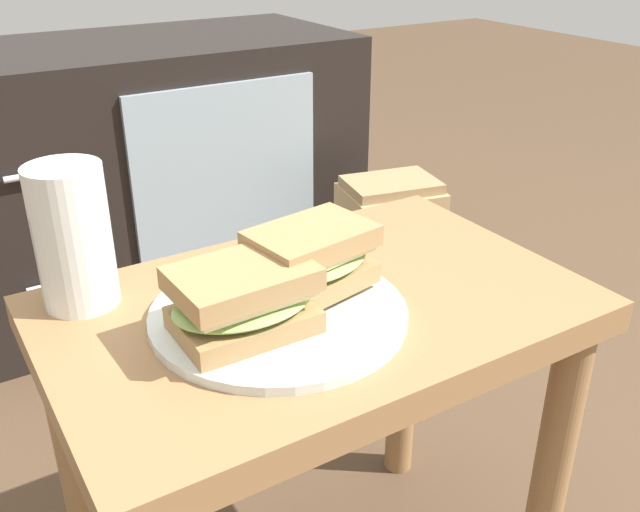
{
  "coord_description": "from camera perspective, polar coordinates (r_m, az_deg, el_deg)",
  "views": [
    {
      "loc": [
        -0.34,
        -0.55,
        0.83
      ],
      "look_at": [
        0.0,
        0.0,
        0.51
      ],
      "focal_mm": 39.77,
      "sensor_mm": 36.0,
      "label": 1
    }
  ],
  "objects": [
    {
      "name": "sandwich_front",
      "position": [
        0.66,
        -6.21,
        -3.51
      ],
      "size": [
        0.14,
        0.1,
        0.07
      ],
      "color": "#9E7A4C",
      "rests_on": "plate"
    },
    {
      "name": "sandwich_back",
      "position": [
        0.72,
        -0.9,
        -0.04
      ],
      "size": [
        0.15,
        0.11,
        0.07
      ],
      "color": "#9E7A4C",
      "rests_on": "plate"
    },
    {
      "name": "beer_glass",
      "position": [
        0.75,
        -19.24,
        1.27
      ],
      "size": [
        0.08,
        0.08,
        0.15
      ],
      "color": "silver",
      "rests_on": "side_table"
    },
    {
      "name": "paper_bag",
      "position": [
        1.53,
        5.5,
        0.26
      ],
      "size": [
        0.22,
        0.19,
        0.33
      ],
      "color": "tan",
      "rests_on": "ground"
    },
    {
      "name": "side_table",
      "position": [
        0.8,
        -0.25,
        -9.18
      ],
      "size": [
        0.56,
        0.36,
        0.46
      ],
      "color": "olive",
      "rests_on": "ground"
    },
    {
      "name": "tv_cabinet",
      "position": [
        1.66,
        -14.4,
        6.39
      ],
      "size": [
        0.96,
        0.46,
        0.58
      ],
      "color": "black",
      "rests_on": "ground"
    },
    {
      "name": "plate",
      "position": [
        0.71,
        -3.35,
        -4.63
      ],
      "size": [
        0.26,
        0.26,
        0.01
      ],
      "primitive_type": "cylinder",
      "color": "silver",
      "rests_on": "side_table"
    }
  ]
}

